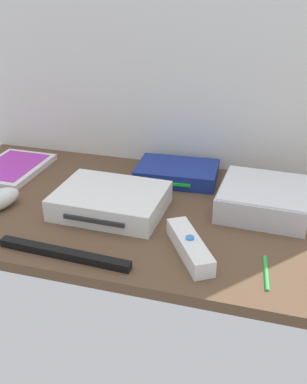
% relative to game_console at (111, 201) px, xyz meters
% --- Properties ---
extents(ground_plane, '(1.00, 0.48, 0.02)m').
position_rel_game_console_xyz_m(ground_plane, '(0.08, 0.03, -0.03)').
color(ground_plane, brown).
rests_on(ground_plane, ground).
extents(back_wall, '(1.10, 0.01, 0.64)m').
position_rel_game_console_xyz_m(back_wall, '(0.08, 0.27, 0.30)').
color(back_wall, white).
rests_on(back_wall, ground).
extents(game_console, '(0.21, 0.17, 0.04)m').
position_rel_game_console_xyz_m(game_console, '(0.00, 0.00, 0.00)').
color(game_console, white).
rests_on(game_console, ground_plane).
extents(mini_computer, '(0.18, 0.18, 0.05)m').
position_rel_game_console_xyz_m(mini_computer, '(0.29, 0.09, 0.00)').
color(mini_computer, silver).
rests_on(mini_computer, ground_plane).
extents(game_case, '(0.14, 0.19, 0.02)m').
position_rel_game_console_xyz_m(game_case, '(-0.29, 0.12, -0.01)').
color(game_case, white).
rests_on(game_case, ground_plane).
extents(network_router, '(0.19, 0.13, 0.03)m').
position_rel_game_console_xyz_m(network_router, '(0.09, 0.18, -0.00)').
color(network_router, navy).
rests_on(network_router, ground_plane).
extents(remote_wand, '(0.11, 0.14, 0.03)m').
position_rel_game_console_xyz_m(remote_wand, '(0.18, -0.10, -0.01)').
color(remote_wand, white).
rests_on(remote_wand, ground_plane).
extents(sensor_bar, '(0.24, 0.03, 0.01)m').
position_rel_game_console_xyz_m(sensor_bar, '(-0.02, -0.17, -0.01)').
color(sensor_bar, black).
rests_on(sensor_bar, ground_plane).
extents(stylus_pen, '(0.02, 0.09, 0.01)m').
position_rel_game_console_xyz_m(stylus_pen, '(0.31, -0.12, -0.02)').
color(stylus_pen, green).
rests_on(stylus_pen, ground_plane).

